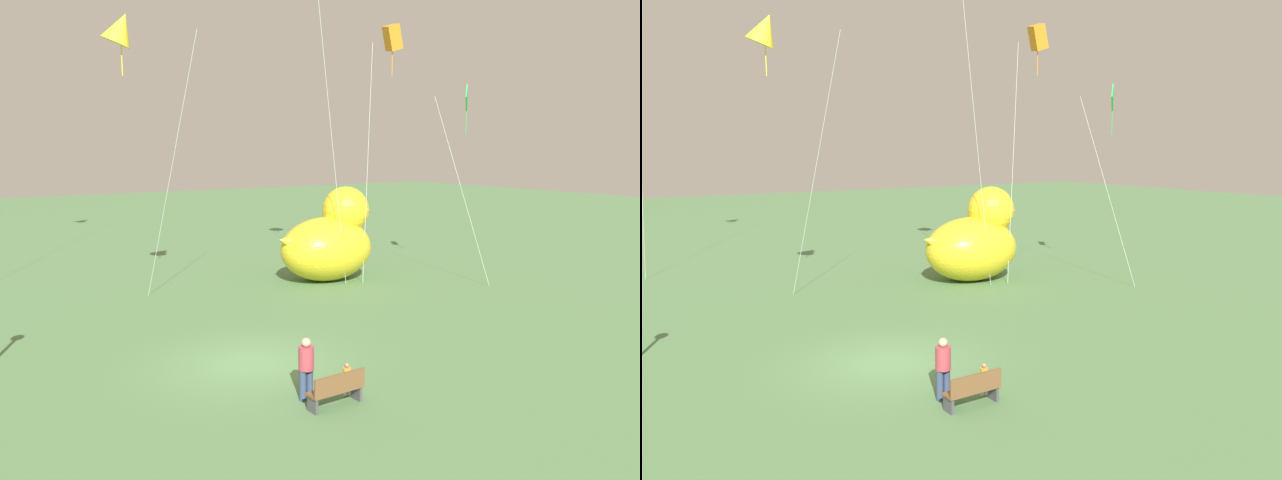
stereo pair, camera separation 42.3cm
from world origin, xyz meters
The scene contains 8 objects.
ground_plane centered at (0.00, 0.00, 0.00)m, with size 140.00×140.00×0.00m, color #527C4B.
park_bench centered at (0.35, -4.03, 0.47)m, with size 1.54×0.50×0.90m.
person_adult centered at (-0.04, -3.22, 0.90)m, with size 0.40×0.40×1.64m.
person_child centered at (0.99, -3.57, 0.48)m, with size 0.21×0.21×0.88m.
giant_inflatable_duck centered at (8.64, 8.38, 1.92)m, with size 5.43×3.49×4.50m.
kite_green centered at (14.08, 4.98, 8.35)m, with size 2.45×2.39×9.32m.
kite_yellow centered at (-1.14, 7.69, 10.68)m, with size 3.31×3.81×11.43m.
kite_orange centered at (11.03, 6.82, 11.29)m, with size 2.04×1.95×12.02m.
Camera 2 is at (-7.77, -16.27, 6.43)m, focal length 34.93 mm.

